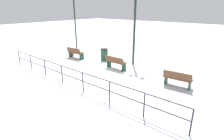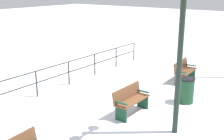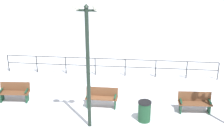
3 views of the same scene
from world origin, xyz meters
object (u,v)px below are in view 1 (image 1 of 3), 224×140
object	(u,v)px
lamppost_middle	(135,14)
bench_third	(75,53)
bench_second	(116,62)
bench_nearest	(178,79)
lamppost_far	(74,9)
trash_bin	(104,55)

from	to	relation	value
lamppost_middle	bench_third	bearing A→B (deg)	110.25
bench_second	lamppost_middle	bearing A→B (deg)	-8.78
bench_nearest	bench_second	xyz separation A→B (m)	(0.16, 4.11, 0.02)
bench_nearest	lamppost_far	distance (m)	10.63
bench_second	lamppost_far	bearing A→B (deg)	74.96
bench_nearest	bench_second	size ratio (longest dim) A/B	0.98
bench_second	lamppost_middle	world-z (taller)	lamppost_middle
bench_nearest	lamppost_middle	distance (m)	5.19
bench_third	trash_bin	size ratio (longest dim) A/B	1.64
bench_third	lamppost_far	size ratio (longest dim) A/B	0.28
bench_nearest	bench_third	bearing A→B (deg)	84.77
bench_nearest	lamppost_far	size ratio (longest dim) A/B	0.27
lamppost_middle	bench_nearest	bearing A→B (deg)	-115.40
bench_third	lamppost_middle	size ratio (longest dim) A/B	0.29
bench_second	lamppost_far	size ratio (longest dim) A/B	0.28
bench_nearest	lamppost_middle	size ratio (longest dim) A/B	0.28
bench_nearest	trash_bin	xyz separation A→B (m)	(1.21, 6.03, 0.01)
bench_nearest	trash_bin	size ratio (longest dim) A/B	1.59
bench_second	lamppost_far	distance (m)	6.87
bench_second	bench_third	xyz separation A→B (m)	(0.04, 4.10, -0.02)
bench_second	trash_bin	xyz separation A→B (m)	(1.04, 1.92, -0.02)
bench_nearest	bench_third	distance (m)	8.21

